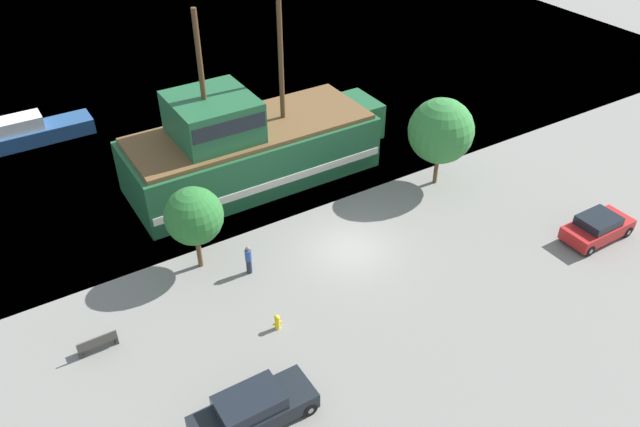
% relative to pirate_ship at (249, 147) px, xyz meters
% --- Properties ---
extents(ground_plane, '(160.00, 160.00, 0.00)m').
position_rel_pirate_ship_xyz_m(ground_plane, '(1.24, -8.67, -2.13)').
color(ground_plane, gray).
extents(water_surface, '(80.00, 80.00, 0.00)m').
position_rel_pirate_ship_xyz_m(water_surface, '(1.24, 35.33, -2.13)').
color(water_surface, slate).
rests_on(water_surface, ground).
extents(pirate_ship, '(15.63, 5.70, 11.75)m').
position_rel_pirate_ship_xyz_m(pirate_ship, '(0.00, 0.00, 0.00)').
color(pirate_ship, '#1E5633').
rests_on(pirate_ship, water_surface).
extents(moored_boat_dockside, '(7.96, 2.01, 1.88)m').
position_rel_pirate_ship_xyz_m(moored_boat_dockside, '(-10.40, 11.46, -1.42)').
color(moored_boat_dockside, navy).
rests_on(moored_boat_dockside, water_surface).
extents(parked_car_curb_front, '(3.82, 1.79, 1.38)m').
position_rel_pirate_ship_xyz_m(parked_car_curb_front, '(12.57, -14.60, -1.44)').
color(parked_car_curb_front, '#B21E1E').
rests_on(parked_car_curb_front, ground_plane).
extents(parked_car_curb_mid, '(4.68, 1.81, 1.52)m').
position_rel_pirate_ship_xyz_m(parked_car_curb_mid, '(-7.56, -15.34, -1.39)').
color(parked_car_curb_mid, black).
rests_on(parked_car_curb_mid, ground_plane).
extents(fire_hydrant, '(0.42, 0.25, 0.76)m').
position_rel_pirate_ship_xyz_m(fire_hydrant, '(-4.52, -11.58, -1.72)').
color(fire_hydrant, yellow).
rests_on(fire_hydrant, ground_plane).
extents(bench_promenade_east, '(1.64, 0.45, 0.85)m').
position_rel_pirate_ship_xyz_m(bench_promenade_east, '(-11.49, -8.73, -1.70)').
color(bench_promenade_east, '#4C4742').
rests_on(bench_promenade_east, ground_plane).
extents(pedestrian_walking_near, '(0.32, 0.32, 1.58)m').
position_rel_pirate_ship_xyz_m(pedestrian_walking_near, '(-3.90, -7.61, -1.34)').
color(pedestrian_walking_near, '#232838').
rests_on(pedestrian_walking_near, ground_plane).
extents(tree_row_east, '(2.78, 2.78, 4.38)m').
position_rel_pirate_ship_xyz_m(tree_row_east, '(-5.70, -5.89, 0.85)').
color(tree_row_east, brown).
rests_on(tree_row_east, ground_plane).
extents(tree_row_mideast, '(3.71, 3.71, 5.26)m').
position_rel_pirate_ship_xyz_m(tree_row_mideast, '(8.99, -6.10, 1.27)').
color(tree_row_mideast, brown).
rests_on(tree_row_mideast, ground_plane).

